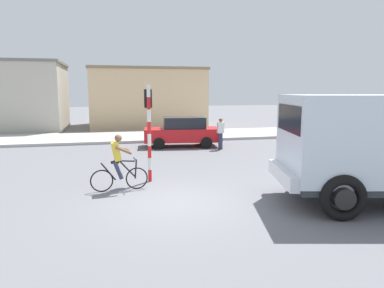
{
  "coord_description": "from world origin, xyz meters",
  "views": [
    {
      "loc": [
        -1.67,
        -9.09,
        3.01
      ],
      "look_at": [
        1.04,
        2.5,
        1.2
      ],
      "focal_mm": 32.98,
      "sensor_mm": 36.0,
      "label": 1
    }
  ],
  "objects_px": {
    "pedestrian_near_kerb": "(221,133)",
    "car_red_near": "(182,132)",
    "traffic_light_pole": "(149,120)",
    "cyclist": "(119,163)"
  },
  "relations": [
    {
      "from": "traffic_light_pole",
      "to": "pedestrian_near_kerb",
      "type": "height_order",
      "value": "traffic_light_pole"
    },
    {
      "from": "car_red_near",
      "to": "pedestrian_near_kerb",
      "type": "distance_m",
      "value": 2.23
    },
    {
      "from": "cyclist",
      "to": "car_red_near",
      "type": "distance_m",
      "value": 8.73
    },
    {
      "from": "traffic_light_pole",
      "to": "car_red_near",
      "type": "xyz_separation_m",
      "value": [
        2.55,
        6.99,
        -1.25
      ]
    },
    {
      "from": "cyclist",
      "to": "car_red_near",
      "type": "bearing_deg",
      "value": 65.74
    },
    {
      "from": "car_red_near",
      "to": "pedestrian_near_kerb",
      "type": "height_order",
      "value": "pedestrian_near_kerb"
    },
    {
      "from": "pedestrian_near_kerb",
      "to": "car_red_near",
      "type": "bearing_deg",
      "value": 140.67
    },
    {
      "from": "cyclist",
      "to": "traffic_light_pole",
      "type": "distance_m",
      "value": 1.86
    },
    {
      "from": "cyclist",
      "to": "traffic_light_pole",
      "type": "relative_size",
      "value": 0.54
    },
    {
      "from": "car_red_near",
      "to": "pedestrian_near_kerb",
      "type": "xyz_separation_m",
      "value": [
        1.72,
        -1.41,
        0.03
      ]
    }
  ]
}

